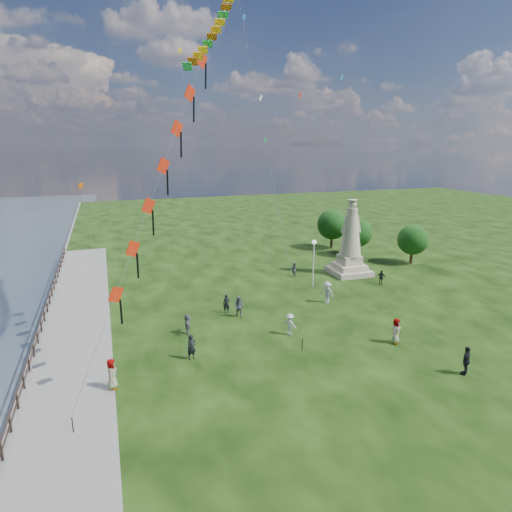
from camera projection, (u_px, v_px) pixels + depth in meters
name	position (u px, v px, depth m)	size (l,w,h in m)	color
waterfront	(54.00, 349.00, 29.03)	(200.00, 200.00, 1.51)	#364652
statue	(350.00, 247.00, 45.01)	(4.04, 4.04, 7.95)	tan
lamppost	(314.00, 253.00, 40.68)	(0.43, 0.43, 4.69)	silver
tree_row	(360.00, 231.00, 53.05)	(8.77, 13.37, 5.22)	#382314
person_0	(192.00, 347.00, 27.41)	(0.61, 0.40, 1.67)	black
person_1	(239.00, 307.00, 34.08)	(0.85, 0.52, 1.74)	#595960
person_2	(290.00, 324.00, 30.99)	(1.03, 0.53, 1.59)	silver
person_3	(466.00, 361.00, 25.56)	(1.07, 0.55, 1.82)	black
person_4	(396.00, 331.00, 29.59)	(0.89, 0.55, 1.83)	#595960
person_5	(188.00, 324.00, 31.14)	(1.41, 0.61, 1.52)	#595960
person_6	(227.00, 304.00, 34.98)	(0.57, 0.38, 1.57)	black
person_7	(294.00, 269.00, 44.72)	(0.73, 0.45, 1.49)	#595960
person_8	(327.00, 292.00, 37.17)	(1.24, 0.64, 1.92)	silver
person_9	(381.00, 277.00, 42.08)	(0.86, 0.44, 1.47)	black
person_10	(112.00, 375.00, 23.96)	(0.87, 0.53, 1.77)	#595960
red_kite_train	(162.00, 173.00, 24.41)	(9.36, 9.35, 19.08)	black
small_kites	(252.00, 131.00, 45.29)	(27.69, 17.52, 26.19)	silver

